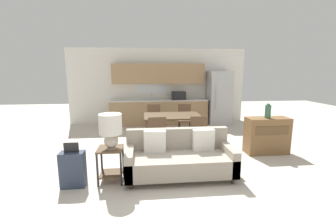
{
  "coord_description": "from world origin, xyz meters",
  "views": [
    {
      "loc": [
        -0.51,
        -3.62,
        1.88
      ],
      "look_at": [
        0.03,
        1.5,
        0.95
      ],
      "focal_mm": 24.0,
      "sensor_mm": 36.0,
      "label": 1
    }
  ],
  "objects_px": {
    "credenza": "(267,135)",
    "dining_chair_near_left": "(156,133)",
    "dining_chair_far_left": "(154,118)",
    "vase": "(268,111)",
    "side_table": "(111,159)",
    "refrigerator": "(219,98)",
    "dining_table": "(172,117)",
    "suitcase": "(73,169)",
    "table_lamp": "(111,128)",
    "dining_chair_far_right": "(185,118)",
    "couch": "(179,158)",
    "dining_chair_near_right": "(197,132)"
  },
  "relations": [
    {
      "from": "credenza",
      "to": "dining_chair_near_left",
      "type": "height_order",
      "value": "dining_chair_near_left"
    },
    {
      "from": "dining_chair_far_left",
      "to": "dining_chair_near_left",
      "type": "distance_m",
      "value": 1.75
    },
    {
      "from": "vase",
      "to": "side_table",
      "type": "bearing_deg",
      "value": -163.71
    },
    {
      "from": "dining_chair_near_left",
      "to": "dining_chair_far_left",
      "type": "bearing_deg",
      "value": -95.09
    },
    {
      "from": "dining_chair_far_left",
      "to": "refrigerator",
      "type": "bearing_deg",
      "value": 33.86
    },
    {
      "from": "dining_table",
      "to": "suitcase",
      "type": "xyz_separation_m",
      "value": [
        -1.92,
        -2.19,
        -0.38
      ]
    },
    {
      "from": "table_lamp",
      "to": "dining_chair_far_right",
      "type": "relative_size",
      "value": 0.66
    },
    {
      "from": "side_table",
      "to": "dining_chair_near_left",
      "type": "distance_m",
      "value": 1.47
    },
    {
      "from": "dining_chair_near_left",
      "to": "side_table",
      "type": "bearing_deg",
      "value": 49.47
    },
    {
      "from": "couch",
      "to": "suitcase",
      "type": "bearing_deg",
      "value": -172.89
    },
    {
      "from": "credenza",
      "to": "dining_chair_near_right",
      "type": "bearing_deg",
      "value": 173.67
    },
    {
      "from": "dining_chair_far_left",
      "to": "dining_chair_far_right",
      "type": "xyz_separation_m",
      "value": [
        0.95,
        -0.05,
        0.0
      ]
    },
    {
      "from": "dining_chair_far_left",
      "to": "dining_chair_near_right",
      "type": "bearing_deg",
      "value": -53.22
    },
    {
      "from": "side_table",
      "to": "dining_chair_near_left",
      "type": "height_order",
      "value": "dining_chair_near_left"
    },
    {
      "from": "credenza",
      "to": "dining_chair_near_right",
      "type": "xyz_separation_m",
      "value": [
        -1.6,
        0.18,
        0.07
      ]
    },
    {
      "from": "side_table",
      "to": "dining_chair_far_left",
      "type": "height_order",
      "value": "dining_chair_far_left"
    },
    {
      "from": "couch",
      "to": "dining_chair_near_left",
      "type": "bearing_deg",
      "value": 107.93
    },
    {
      "from": "refrigerator",
      "to": "dining_table",
      "type": "height_order",
      "value": "refrigerator"
    },
    {
      "from": "side_table",
      "to": "dining_chair_near_left",
      "type": "xyz_separation_m",
      "value": [
        0.85,
        1.19,
        0.1
      ]
    },
    {
      "from": "couch",
      "to": "dining_chair_far_left",
      "type": "distance_m",
      "value": 2.88
    },
    {
      "from": "credenza",
      "to": "suitcase",
      "type": "distance_m",
      "value": 4.16
    },
    {
      "from": "refrigerator",
      "to": "suitcase",
      "type": "relative_size",
      "value": 2.51
    },
    {
      "from": "couch",
      "to": "side_table",
      "type": "relative_size",
      "value": 3.2
    },
    {
      "from": "side_table",
      "to": "dining_chair_near_right",
      "type": "distance_m",
      "value": 2.16
    },
    {
      "from": "dining_chair_near_right",
      "to": "credenza",
      "type": "bearing_deg",
      "value": 171.59
    },
    {
      "from": "dining_table",
      "to": "vase",
      "type": "height_order",
      "value": "vase"
    },
    {
      "from": "couch",
      "to": "table_lamp",
      "type": "distance_m",
      "value": 1.34
    },
    {
      "from": "dining_chair_far_left",
      "to": "suitcase",
      "type": "bearing_deg",
      "value": -106.88
    },
    {
      "from": "credenza",
      "to": "dining_chair_far_left",
      "type": "xyz_separation_m",
      "value": [
        -2.55,
        1.93,
        0.07
      ]
    },
    {
      "from": "couch",
      "to": "suitcase",
      "type": "relative_size",
      "value": 2.53
    },
    {
      "from": "dining_chair_far_right",
      "to": "suitcase",
      "type": "relative_size",
      "value": 1.19
    },
    {
      "from": "dining_chair_far_left",
      "to": "dining_chair_near_right",
      "type": "distance_m",
      "value": 1.99
    },
    {
      "from": "refrigerator",
      "to": "credenza",
      "type": "height_order",
      "value": "refrigerator"
    },
    {
      "from": "suitcase",
      "to": "dining_chair_far_left",
      "type": "bearing_deg",
      "value": 64.75
    },
    {
      "from": "side_table",
      "to": "credenza",
      "type": "relative_size",
      "value": 0.62
    },
    {
      "from": "credenza",
      "to": "dining_chair_near_left",
      "type": "xyz_separation_m",
      "value": [
        -2.55,
        0.18,
        0.07
      ]
    },
    {
      "from": "couch",
      "to": "dining_chair_near_left",
      "type": "xyz_separation_m",
      "value": [
        -0.36,
        1.1,
        0.16
      ]
    },
    {
      "from": "vase",
      "to": "dining_chair_near_left",
      "type": "height_order",
      "value": "vase"
    },
    {
      "from": "dining_table",
      "to": "side_table",
      "type": "relative_size",
      "value": 2.5
    },
    {
      "from": "table_lamp",
      "to": "dining_chair_near_right",
      "type": "xyz_separation_m",
      "value": [
        1.78,
        1.23,
        -0.46
      ]
    },
    {
      "from": "couch",
      "to": "dining_chair_near_right",
      "type": "height_order",
      "value": "dining_chair_near_right"
    },
    {
      "from": "refrigerator",
      "to": "dining_chair_near_left",
      "type": "xyz_separation_m",
      "value": [
        -2.41,
        -2.9,
        -0.45
      ]
    },
    {
      "from": "dining_chair_near_right",
      "to": "vase",
      "type": "bearing_deg",
      "value": 170.4
    },
    {
      "from": "side_table",
      "to": "table_lamp",
      "type": "distance_m",
      "value": 0.56
    },
    {
      "from": "dining_table",
      "to": "dining_chair_far_right",
      "type": "height_order",
      "value": "dining_chair_far_right"
    },
    {
      "from": "credenza",
      "to": "dining_chair_near_left",
      "type": "distance_m",
      "value": 2.56
    },
    {
      "from": "dining_table",
      "to": "suitcase",
      "type": "distance_m",
      "value": 2.93
    },
    {
      "from": "couch",
      "to": "credenza",
      "type": "bearing_deg",
      "value": 22.83
    },
    {
      "from": "dining_chair_near_right",
      "to": "dining_chair_far_right",
      "type": "relative_size",
      "value": 1.0
    },
    {
      "from": "credenza",
      "to": "dining_table",
      "type": "bearing_deg",
      "value": 153.48
    }
  ]
}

